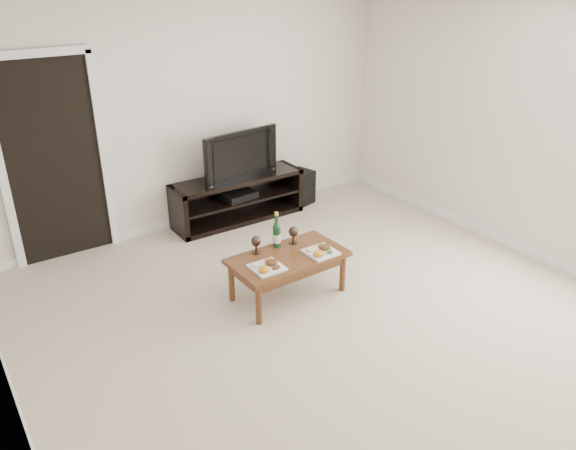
% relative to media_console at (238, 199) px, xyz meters
% --- Properties ---
extents(floor, '(5.50, 5.50, 0.00)m').
position_rel_media_console_xyz_m(floor, '(-0.39, -2.50, -0.28)').
color(floor, beige).
rests_on(floor, ground).
extents(back_wall, '(5.00, 0.04, 2.60)m').
position_rel_media_console_xyz_m(back_wall, '(-0.39, 0.27, 1.02)').
color(back_wall, silver).
rests_on(back_wall, ground).
extents(doorway, '(0.90, 0.02, 2.05)m').
position_rel_media_console_xyz_m(doorway, '(-1.94, 0.24, 0.75)').
color(doorway, black).
rests_on(doorway, ground).
extents(media_console, '(1.61, 0.45, 0.55)m').
position_rel_media_console_xyz_m(media_console, '(0.00, 0.00, 0.00)').
color(media_console, black).
rests_on(media_console, ground).
extents(television, '(1.01, 0.26, 0.58)m').
position_rel_media_console_xyz_m(television, '(0.00, 0.00, 0.56)').
color(television, black).
rests_on(television, media_console).
extents(av_receiver, '(0.43, 0.35, 0.08)m').
position_rel_media_console_xyz_m(av_receiver, '(-0.00, -0.01, 0.05)').
color(av_receiver, black).
rests_on(av_receiver, media_console).
extents(subwoofer, '(0.35, 0.35, 0.43)m').
position_rel_media_console_xyz_m(subwoofer, '(0.93, 0.02, -0.06)').
color(subwoofer, black).
rests_on(subwoofer, ground).
extents(coffee_table, '(1.07, 0.60, 0.42)m').
position_rel_media_console_xyz_m(coffee_table, '(-0.48, -1.77, -0.07)').
color(coffee_table, '#5A3619').
rests_on(coffee_table, ground).
extents(plate_left, '(0.27, 0.27, 0.07)m').
position_rel_media_console_xyz_m(plate_left, '(-0.76, -1.86, 0.18)').
color(plate_left, white).
rests_on(plate_left, coffee_table).
extents(plate_right, '(0.27, 0.27, 0.07)m').
position_rel_media_console_xyz_m(plate_right, '(-0.20, -1.90, 0.18)').
color(plate_right, white).
rests_on(plate_right, coffee_table).
extents(wine_bottle, '(0.07, 0.07, 0.35)m').
position_rel_media_console_xyz_m(wine_bottle, '(-0.46, -1.56, 0.32)').
color(wine_bottle, '#0F3A19').
rests_on(wine_bottle, coffee_table).
extents(goblet_left, '(0.09, 0.09, 0.17)m').
position_rel_media_console_xyz_m(goblet_left, '(-0.69, -1.56, 0.23)').
color(goblet_left, '#34241C').
rests_on(goblet_left, coffee_table).
extents(goblet_right, '(0.09, 0.09, 0.17)m').
position_rel_media_console_xyz_m(goblet_right, '(-0.29, -1.59, 0.23)').
color(goblet_right, '#34241C').
rests_on(goblet_right, coffee_table).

